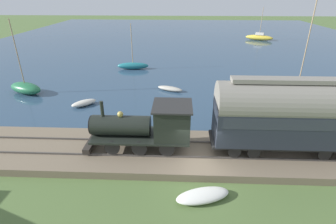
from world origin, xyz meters
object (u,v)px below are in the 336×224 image
object	(u,v)px
beached_dinghy	(203,196)
rowboat_near_shore	(170,89)
sailboat_teal	(133,66)
sailboat_yellow	(259,37)
rowboat_off_pier	(246,114)
sailboat_brown	(296,92)
steam_locomotive	(150,125)
sailboat_green	(26,88)
passenger_coach	(291,113)
rowboat_mid_harbor	(84,103)

from	to	relation	value
beached_dinghy	rowboat_near_shore	bearing A→B (deg)	8.17
sailboat_teal	rowboat_near_shore	xyz separation A→B (m)	(-8.06, -5.24, -0.24)
sailboat_yellow	rowboat_off_pier	bearing A→B (deg)	-172.99
sailboat_brown	beached_dinghy	distance (m)	17.24
steam_locomotive	beached_dinghy	world-z (taller)	steam_locomotive
steam_locomotive	sailboat_yellow	size ratio (longest dim) A/B	1.00
sailboat_green	beached_dinghy	bearing A→B (deg)	-106.22
passenger_coach	rowboat_off_pier	distance (m)	6.89
sailboat_green	rowboat_mid_harbor	distance (m)	7.49
sailboat_brown	sailboat_green	bearing A→B (deg)	90.60
sailboat_yellow	sailboat_green	bearing A→B (deg)	158.84
rowboat_near_shore	sailboat_teal	bearing A→B (deg)	55.85
sailboat_green	rowboat_off_pier	distance (m)	21.68
sailboat_yellow	beached_dinghy	bearing A→B (deg)	-174.56
sailboat_green	rowboat_near_shore	bearing A→B (deg)	-60.70
sailboat_yellow	rowboat_mid_harbor	xyz separation A→B (m)	(-35.32, 25.25, -0.36)
sailboat_yellow	rowboat_mid_harbor	bearing A→B (deg)	168.00
passenger_coach	sailboat_green	size ratio (longest dim) A/B	1.24
rowboat_off_pier	rowboat_near_shore	bearing A→B (deg)	26.90
steam_locomotive	rowboat_off_pier	distance (m)	9.83
sailboat_green	rowboat_off_pier	bearing A→B (deg)	-77.54
sailboat_teal	rowboat_mid_harbor	world-z (taller)	sailboat_teal
rowboat_mid_harbor	beached_dinghy	size ratio (longest dim) A/B	0.78
passenger_coach	rowboat_off_pier	bearing A→B (deg)	7.92
sailboat_green	beached_dinghy	xyz separation A→B (m)	(-14.21, -16.90, -0.38)
rowboat_near_shore	rowboat_mid_harbor	bearing A→B (deg)	141.47
sailboat_green	sailboat_brown	bearing A→B (deg)	-66.64
passenger_coach	rowboat_off_pier	xyz separation A→B (m)	(6.16, 0.86, -2.97)
passenger_coach	rowboat_off_pier	size ratio (longest dim) A/B	2.88
passenger_coach	sailboat_brown	size ratio (longest dim) A/B	1.01
sailboat_green	sailboat_brown	distance (m)	26.97
sailboat_green	sailboat_teal	world-z (taller)	sailboat_green
sailboat_green	rowboat_mid_harbor	bearing A→B (deg)	-88.20
steam_locomotive	rowboat_mid_harbor	world-z (taller)	steam_locomotive
steam_locomotive	sailboat_green	world-z (taller)	sailboat_green
sailboat_teal	beached_dinghy	world-z (taller)	sailboat_teal
passenger_coach	rowboat_near_shore	bearing A→B (deg)	32.18
sailboat_teal	sailboat_brown	world-z (taller)	sailboat_brown
passenger_coach	sailboat_brown	distance (m)	11.58
sailboat_green	sailboat_teal	xyz separation A→B (m)	(9.47, -9.42, -0.12)
sailboat_yellow	rowboat_near_shore	size ratio (longest dim) A/B	2.28
sailboat_yellow	sailboat_brown	distance (m)	33.15
steam_locomotive	beached_dinghy	xyz separation A→B (m)	(-3.78, -3.03, -2.00)
passenger_coach	sailboat_green	xyz separation A→B (m)	(10.44, 22.11, -2.54)
rowboat_near_shore	beached_dinghy	xyz separation A→B (m)	(-15.62, -2.24, -0.02)
passenger_coach	sailboat_teal	bearing A→B (deg)	32.52
rowboat_mid_harbor	beached_dinghy	xyz separation A→B (m)	(-11.41, -9.96, -0.04)
passenger_coach	rowboat_near_shore	size ratio (longest dim) A/B	3.15
passenger_coach	beached_dinghy	distance (m)	7.07
rowboat_off_pier	steam_locomotive	bearing A→B (deg)	107.48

